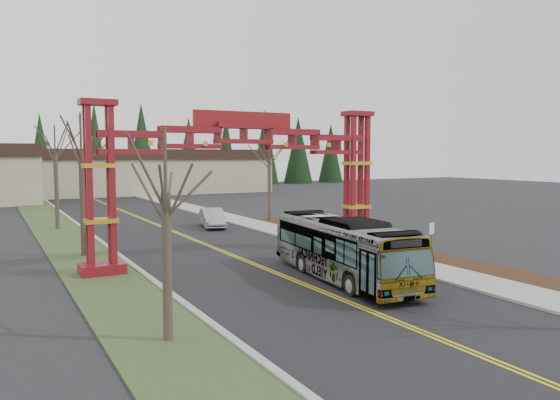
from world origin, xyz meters
TOP-DOWN VIEW (x-y plane):
  - ground at (0.00, 0.00)m, footprint 200.00×200.00m
  - road at (0.00, 25.00)m, footprint 12.00×110.00m
  - lane_line_left at (-0.12, 25.00)m, footprint 0.12×100.00m
  - lane_line_right at (0.12, 25.00)m, footprint 0.12×100.00m
  - curb_right at (6.15, 25.00)m, footprint 0.30×110.00m
  - sidewalk_right at (7.60, 25.00)m, footprint 2.60×110.00m
  - landscape_strip at (10.20, 10.00)m, footprint 2.60×50.00m
  - grass_median at (-8.00, 25.00)m, footprint 4.00×110.00m
  - curb_left at (-6.15, 25.00)m, footprint 0.30×110.00m
  - gateway_arch at (0.00, 18.00)m, footprint 18.20×1.60m
  - retail_building_east at (10.00, 79.95)m, footprint 38.00×20.30m
  - conifer_treeline at (0.25, 92.00)m, footprint 116.10×5.60m
  - transit_bus at (2.19, 11.22)m, footprint 3.82×11.30m
  - silver_sedan at (3.68, 32.41)m, footprint 2.76×5.17m
  - bare_tree_median_near at (-8.00, 6.57)m, footprint 3.16×3.16m
  - bare_tree_median_mid at (-8.00, 23.75)m, footprint 3.49×3.49m
  - bare_tree_median_far at (-8.00, 37.31)m, footprint 3.32×3.32m
  - bare_tree_right_far at (10.00, 34.18)m, footprint 3.24×3.24m
  - street_sign at (8.82, 12.05)m, footprint 0.51×0.24m
  - barrel_south at (8.92, 17.39)m, footprint 0.55×0.55m
  - barrel_mid at (8.82, 18.05)m, footprint 0.59×0.59m
  - barrel_north at (9.91, 22.57)m, footprint 0.51×0.51m

SIDE VIEW (x-z plane):
  - ground at x=0.00m, z-range 0.00..0.00m
  - road at x=0.00m, z-range 0.00..0.02m
  - lane_line_left at x=-0.12m, z-range 0.02..0.03m
  - lane_line_right at x=0.12m, z-range 0.02..0.03m
  - grass_median at x=-8.00m, z-range 0.00..0.08m
  - landscape_strip at x=10.20m, z-range 0.00..0.12m
  - curb_right at x=6.15m, z-range 0.00..0.15m
  - curb_left at x=-6.15m, z-range 0.00..0.15m
  - sidewalk_right at x=7.60m, z-range 0.01..0.15m
  - barrel_north at x=9.91m, z-range 0.00..0.94m
  - barrel_south at x=8.92m, z-range 0.00..1.02m
  - barrel_mid at x=8.82m, z-range 0.00..1.10m
  - silver_sedan at x=3.68m, z-range 0.00..1.62m
  - transit_bus at x=2.19m, z-range 0.00..3.09m
  - street_sign at x=8.82m, z-range 0.51..2.85m
  - retail_building_east at x=10.00m, z-range 0.01..7.01m
  - bare_tree_median_near at x=-8.00m, z-range 1.40..8.42m
  - bare_tree_right_far at x=10.00m, z-range 1.78..9.70m
  - gateway_arch at x=0.00m, z-range 1.53..10.43m
  - bare_tree_median_mid at x=-8.00m, z-range 1.97..10.60m
  - bare_tree_median_far at x=-8.00m, z-range 2.02..10.55m
  - conifer_treeline at x=0.25m, z-range -0.01..12.99m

